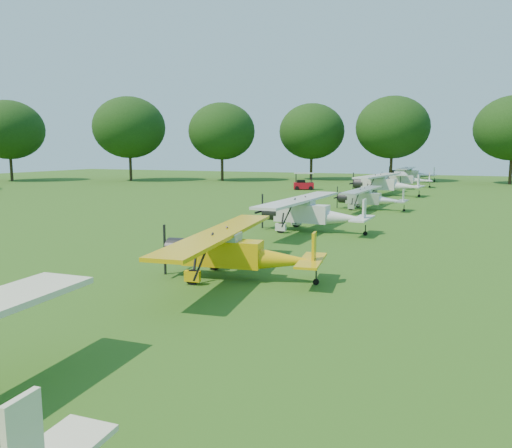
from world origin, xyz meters
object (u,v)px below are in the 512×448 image
Objects in this scene: aircraft_3 at (310,211)px; aircraft_4 at (369,197)px; aircraft_6 at (405,178)px; aircraft_2 at (234,249)px; golf_cart at (303,184)px; aircraft_5 at (384,182)px; aircraft_7 at (411,173)px.

aircraft_4 is (1.26, 12.31, -0.19)m from aircraft_3.
aircraft_4 is 0.90× the size of aircraft_6.
aircraft_2 is 1.09× the size of aircraft_4.
aircraft_2 is 3.65× the size of golf_cart.
aircraft_2 is 0.83× the size of aircraft_5.
golf_cart is (-10.87, -9.09, -0.48)m from aircraft_6.
aircraft_5 is (0.48, 25.88, 0.13)m from aircraft_3.
golf_cart is at bearing 96.73° from aircraft_2.
aircraft_7 is (0.07, 63.89, 0.18)m from aircraft_2.
aircraft_5 is (-0.10, 37.55, 0.23)m from aircraft_2.
aircraft_2 is 0.98× the size of aircraft_6.
aircraft_5 reaches higher than aircraft_4.
aircraft_7 reaches higher than aircraft_6.
aircraft_2 is at bearing -96.92° from golf_cart.
golf_cart is at bearing 110.89° from aircraft_3.
aircraft_2 is at bearing -84.24° from aircraft_3.
golf_cart reaches higher than aircraft_6.
aircraft_3 is 31.43m from golf_cart.
aircraft_4 is at bearing -98.44° from aircraft_6.
golf_cart is at bearing -148.70° from aircraft_6.
aircraft_5 is at bearing 91.89° from aircraft_3.
aircraft_6 is 3.73× the size of golf_cart.
aircraft_3 reaches higher than aircraft_6.
aircraft_6 reaches higher than aircraft_2.
aircraft_4 is 0.80× the size of aircraft_7.
golf_cart is (-10.26, 41.57, -0.45)m from aircraft_2.
aircraft_4 is 3.36× the size of golf_cart.
aircraft_5 is at bearing 96.90° from aircraft_4.
aircraft_6 is at bearing -86.61° from aircraft_7.
aircraft_3 is 39.01m from aircraft_6.
aircraft_5 reaches higher than aircraft_6.
aircraft_3 reaches higher than aircraft_4.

